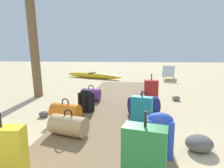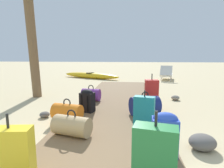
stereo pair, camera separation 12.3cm
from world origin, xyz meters
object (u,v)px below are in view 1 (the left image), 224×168
at_px(duffel_bag_navy, 143,106).
at_px(kayak, 93,75).
at_px(suitcase_green, 144,167).
at_px(suitcase_teal, 142,112).
at_px(duffel_bag_purple, 91,95).
at_px(lounge_chair, 169,74).
at_px(duffel_bag_orange, 66,112).
at_px(backpack_blue, 160,133).
at_px(duffel_bag_tan, 69,125).
at_px(suitcase_red, 151,94).
at_px(backpack_black, 86,100).
at_px(suitcase_yellow, 4,157).

height_order(duffel_bag_navy, kayak, duffel_bag_navy).
bearing_deg(suitcase_green, suitcase_teal, 88.54).
bearing_deg(duffel_bag_purple, lounge_chair, 59.51).
height_order(duffel_bag_orange, lounge_chair, lounge_chair).
bearing_deg(backpack_blue, kayak, 108.59).
bearing_deg(duffel_bag_tan, lounge_chair, 68.81).
bearing_deg(suitcase_red, duffel_bag_purple, 164.31).
height_order(duffel_bag_tan, kayak, duffel_bag_tan).
distance_m(duffel_bag_purple, suitcase_green, 3.80).
relative_size(backpack_black, lounge_chair, 0.32).
bearing_deg(duffel_bag_purple, kayak, 102.49).
xyz_separation_m(backpack_blue, kayak, (-2.77, 8.24, -0.22)).
bearing_deg(suitcase_red, duffel_bag_tan, -128.85).
xyz_separation_m(duffel_bag_tan, lounge_chair, (2.91, 7.51, 0.08)).
distance_m(duffel_bag_tan, duffel_bag_navy, 1.73).
relative_size(backpack_blue, backpack_black, 1.11).
bearing_deg(duffel_bag_navy, kayak, 111.87).
distance_m(suitcase_yellow, suitcase_teal, 2.19).
distance_m(suitcase_red, duffel_bag_orange, 2.11).
distance_m(suitcase_red, lounge_chair, 5.87).
height_order(backpack_black, duffel_bag_navy, backpack_black).
height_order(suitcase_red, duffel_bag_purple, suitcase_red).
xyz_separation_m(backpack_blue, lounge_chair, (1.53, 7.96, -0.06)).
relative_size(suitcase_green, kayak, 0.23).
xyz_separation_m(backpack_blue, duffel_bag_orange, (-1.70, 1.15, -0.14)).
distance_m(lounge_chair, kayak, 4.31).
bearing_deg(duffel_bag_orange, duffel_bag_navy, 17.60).
xyz_separation_m(backpack_blue, duffel_bag_tan, (-1.38, 0.46, -0.14)).
xyz_separation_m(duffel_bag_purple, duffel_bag_navy, (1.43, -1.08, 0.03)).
bearing_deg(backpack_black, backpack_blue, -50.39).
distance_m(suitcase_red, suitcase_green, 3.11).
xyz_separation_m(backpack_black, duffel_bag_orange, (-0.27, -0.57, -0.11)).
height_order(backpack_blue, duffel_bag_tan, backpack_blue).
relative_size(suitcase_yellow, duffel_bag_navy, 1.07).
relative_size(suitcase_teal, duffel_bag_orange, 1.07).
bearing_deg(duffel_bag_tan, kayak, 100.13).
distance_m(duffel_bag_tan, duffel_bag_orange, 0.76).
height_order(suitcase_green, kayak, suitcase_green).
relative_size(duffel_bag_tan, kayak, 0.18).
height_order(suitcase_yellow, duffel_bag_tan, suitcase_yellow).
distance_m(suitcase_teal, backpack_blue, 0.94).
bearing_deg(duffel_bag_navy, duffel_bag_tan, -136.53).
relative_size(duffel_bag_navy, duffel_bag_orange, 1.13).
bearing_deg(duffel_bag_purple, suitcase_green, -69.73).
relative_size(duffel_bag_purple, suitcase_green, 0.64).
relative_size(duffel_bag_tan, backpack_black, 1.28).
distance_m(duffel_bag_purple, kayak, 5.64).
relative_size(suitcase_yellow, duffel_bag_orange, 1.21).
bearing_deg(suitcase_green, duffel_bag_tan, 131.69).
distance_m(suitcase_yellow, suitcase_green, 1.35).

